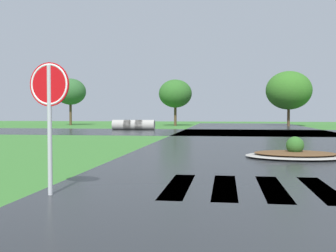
{
  "coord_description": "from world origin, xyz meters",
  "views": [
    {
      "loc": [
        -2.23,
        -4.03,
        1.45
      ],
      "look_at": [
        -4.72,
        13.5,
        0.85
      ],
      "focal_mm": 43.67,
      "sensor_mm": 36.0,
      "label": 1
    }
  ],
  "objects": [
    {
      "name": "median_island",
      "position": [
        -0.06,
        9.32,
        0.13
      ],
      "size": [
        3.11,
        2.31,
        0.68
      ],
      "color": "#9E9B93",
      "rests_on": "ground"
    },
    {
      "name": "stop_sign",
      "position": [
        -5.26,
        2.69,
        1.71
      ],
      "size": [
        0.76,
        0.14,
        2.31
      ],
      "rotation": [
        0.0,
        0.0,
        -0.14
      ],
      "color": "#B2B5BA",
      "rests_on": "ground"
    },
    {
      "name": "background_treeline",
      "position": [
        1.2,
        39.64,
        3.81
      ],
      "size": [
        40.48,
        4.97,
        5.94
      ],
      "color": "#4C3823",
      "rests_on": "ground"
    },
    {
      "name": "asphalt_roadway",
      "position": [
        0.0,
        10.0,
        0.0
      ],
      "size": [
        11.24,
        80.0,
        0.01
      ],
      "primitive_type": "cube",
      "color": "#232628",
      "rests_on": "ground"
    },
    {
      "name": "asphalt_cross_road",
      "position": [
        0.0,
        25.64,
        0.0
      ],
      "size": [
        90.0,
        10.12,
        0.01
      ],
      "primitive_type": "cube",
      "color": "#232628",
      "rests_on": "ground"
    },
    {
      "name": "drainage_pipe_stack",
      "position": [
        -9.7,
        28.56,
        0.42
      ],
      "size": [
        3.48,
        0.91,
        0.83
      ],
      "color": "#9E9B93",
      "rests_on": "ground"
    }
  ]
}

